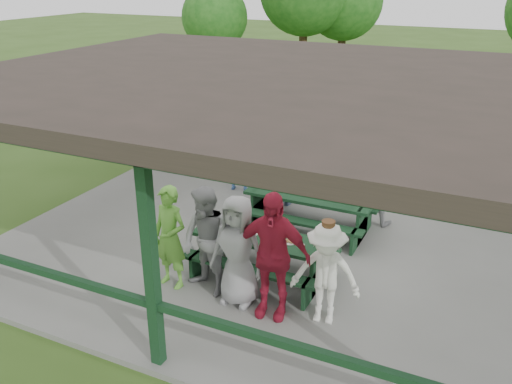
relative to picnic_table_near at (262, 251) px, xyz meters
The scene contains 18 objects.
ground 1.37m from the picnic_table_near, 105.54° to the left, with size 90.00×90.00×0.00m, color #314F18.
concrete_slab 1.35m from the picnic_table_near, 105.54° to the left, with size 10.00×8.00×0.10m, color slate.
pavilion_structure 2.88m from the picnic_table_near, 105.54° to the left, with size 10.60×8.60×3.24m.
picnic_table_near is the anchor object (origin of this frame).
picnic_table_far 2.00m from the picnic_table_near, 87.28° to the left, with size 2.54×1.39×0.75m.
table_setting 0.34m from the picnic_table_near, ahead, with size 2.32×0.45×0.10m.
contestant_green 1.58m from the picnic_table_near, 144.16° to the right, with size 0.64×0.42×1.75m, color #5AA134.
contestant_grey_left 1.11m from the picnic_table_near, 125.65° to the right, with size 0.88×0.69×1.81m, color gray.
contestant_grey_mid 0.97m from the picnic_table_near, 91.22° to the right, with size 0.88×0.57×1.80m, color gray.
contestant_red 1.22m from the picnic_table_near, 58.35° to the right, with size 1.18×0.49×2.01m, color #A51B33.
contestant_white_fedora 1.60m from the picnic_table_near, 29.41° to the right, with size 1.10×0.72×1.65m.
spectator_lblue 3.13m from the picnic_table_near, 107.64° to the left, with size 1.39×0.44×1.50m, color #7C95C0.
spectator_blue 3.97m from the picnic_table_near, 122.86° to the left, with size 0.61×0.40×1.68m, color #3A5D98.
spectator_grey 3.19m from the picnic_table_near, 68.08° to the left, with size 0.80×0.63×1.66m, color gray.
pickup_truck 8.39m from the picnic_table_near, 88.22° to the left, with size 2.68×5.82×1.62m, color silver.
farm_trailer 8.35m from the picnic_table_near, 102.50° to the left, with size 3.77×1.81×1.31m.
tree_left 18.06m from the picnic_table_near, 103.00° to the left, with size 3.43×3.43×5.35m.
tree_edge_left 16.74m from the picnic_table_near, 121.95° to the left, with size 2.85×2.85×4.46m.
Camera 1 is at (3.70, -8.54, 5.00)m, focal length 38.00 mm.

